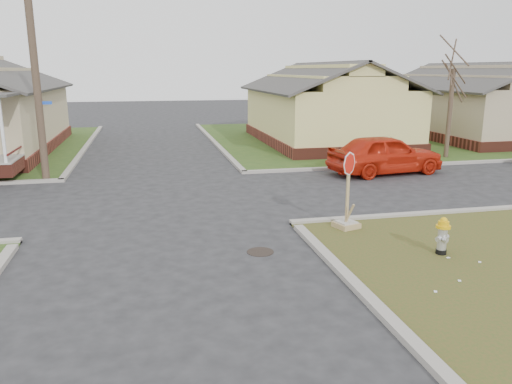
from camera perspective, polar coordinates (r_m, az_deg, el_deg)
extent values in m
plane|color=#242426|center=(12.15, -10.28, -6.74)|extent=(120.00, 120.00, 0.00)
cube|color=#294719|center=(37.13, 24.73, 6.08)|extent=(37.00, 19.00, 0.05)
cylinder|color=black|center=(11.94, 0.50, -6.85)|extent=(0.64, 0.64, 0.01)
cube|color=maroon|center=(29.99, 7.81, 6.19)|extent=(7.20, 11.20, 0.60)
cube|color=#E7DE88|center=(29.82, 7.91, 9.23)|extent=(7.00, 11.00, 2.60)
cube|color=maroon|center=(34.72, 23.59, 6.20)|extent=(7.20, 11.20, 0.60)
cube|color=tan|center=(34.58, 23.85, 8.82)|extent=(7.00, 11.00, 2.60)
cylinder|color=#3B2D22|center=(20.66, -24.01, 13.45)|extent=(0.28, 0.28, 9.00)
cylinder|color=#3B2D22|center=(25.98, 21.25, 8.33)|extent=(0.22, 0.22, 4.20)
cylinder|color=black|center=(12.45, 20.38, -6.39)|extent=(0.24, 0.24, 0.11)
cylinder|color=silver|center=(12.35, 20.50, -5.04)|extent=(0.21, 0.21, 0.51)
sphere|color=silver|center=(12.28, 20.60, -3.92)|extent=(0.21, 0.21, 0.21)
cylinder|color=#E5AE0C|center=(12.26, 20.62, -3.72)|extent=(0.33, 0.33, 0.07)
cylinder|color=#E5AE0C|center=(12.24, 20.65, -3.38)|extent=(0.24, 0.24, 0.11)
sphere|color=#E5AE0C|center=(12.22, 20.68, -3.08)|extent=(0.17, 0.17, 0.17)
cube|color=#A28358|center=(13.78, 10.27, -3.73)|extent=(0.58, 0.58, 0.14)
cube|color=#AAA59C|center=(13.75, 10.29, -3.37)|extent=(0.46, 0.46, 0.04)
cube|color=#A28358|center=(13.51, 10.45, 0.32)|extent=(0.08, 0.04, 1.95)
cylinder|color=red|center=(13.33, 10.65, 3.19)|extent=(0.52, 0.23, 0.56)
cylinder|color=white|center=(13.35, 10.62, 3.20)|extent=(0.59, 0.26, 0.63)
imported|color=red|center=(21.36, 14.56, 4.22)|extent=(5.02, 2.53, 1.64)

